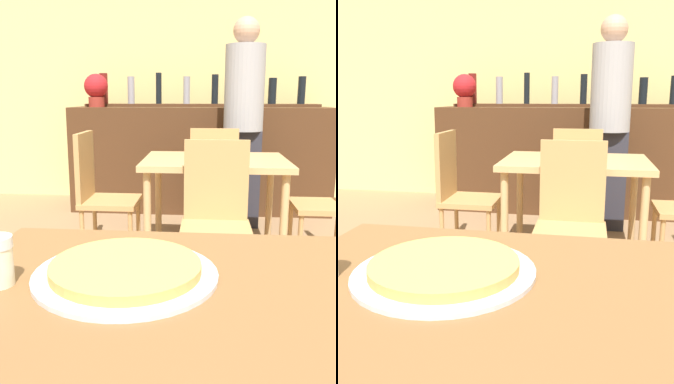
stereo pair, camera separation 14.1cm
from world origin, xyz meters
TOP-DOWN VIEW (x-y plane):
  - wall_back at (0.00, 4.04)m, footprint 8.00×0.05m
  - dining_table_near at (0.00, 0.00)m, footprint 1.05×0.84m
  - dining_table_far at (0.13, 2.08)m, footprint 0.98×0.76m
  - bar_counter at (0.00, 3.53)m, footprint 2.60×0.56m
  - bar_back_shelf at (-0.02, 3.67)m, footprint 2.39×0.24m
  - chair_far_side_front at (0.13, 1.54)m, footprint 0.40×0.40m
  - chair_far_side_back at (0.13, 2.63)m, footprint 0.40×0.40m
  - chair_far_side_left at (-0.70, 2.08)m, footprint 0.40×0.40m
  - chair_far_side_right at (0.96, 2.08)m, footprint 0.40×0.40m
  - pizza_tray at (-0.11, 0.07)m, footprint 0.44×0.44m
  - person_standing at (0.39, 2.95)m, footprint 0.34×0.34m
  - potted_plant at (-1.05, 3.48)m, footprint 0.24×0.24m

SIDE VIEW (x-z plane):
  - chair_far_side_front at x=0.13m, z-range 0.06..0.97m
  - chair_far_side_back at x=0.13m, z-range 0.06..0.97m
  - chair_far_side_left at x=-0.70m, z-range 0.06..0.97m
  - chair_far_side_right at x=0.96m, z-range 0.06..0.97m
  - bar_counter at x=0.00m, z-range 0.00..1.05m
  - dining_table_far at x=0.13m, z-range 0.28..1.02m
  - dining_table_near at x=0.00m, z-range 0.29..1.03m
  - pizza_tray at x=-0.11m, z-range 0.74..0.78m
  - person_standing at x=0.39m, z-range 0.08..1.89m
  - bar_back_shelf at x=-0.02m, z-range 0.96..1.30m
  - potted_plant at x=-1.05m, z-range 1.07..1.40m
  - wall_back at x=0.00m, z-range 0.00..2.80m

